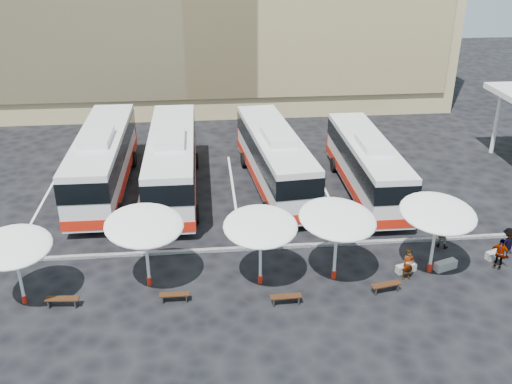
{
  "coord_description": "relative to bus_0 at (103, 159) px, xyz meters",
  "views": [
    {
      "loc": [
        -1.81,
        -25.67,
        15.73
      ],
      "look_at": [
        1.0,
        3.0,
        2.2
      ],
      "focal_mm": 40.0,
      "sensor_mm": 36.0,
      "label": 1
    }
  ],
  "objects": [
    {
      "name": "conc_bench_0",
      "position": [
        16.27,
        -11.36,
        -1.98
      ],
      "size": [
        1.12,
        0.65,
        0.4
      ],
      "primitive_type": "cube",
      "rotation": [
        0.0,
        0.0,
        0.3
      ],
      "color": "gray",
      "rests_on": "ground"
    },
    {
      "name": "passenger_2",
      "position": [
        21.0,
        -11.44,
        -1.35
      ],
      "size": [
        0.98,
        0.95,
        1.64
      ],
      "primitive_type": "imported",
      "rotation": [
        0.0,
        0.0,
        -0.75
      ],
      "color": "black",
      "rests_on": "ground"
    },
    {
      "name": "ground",
      "position": [
        8.27,
        -8.96,
        -2.18
      ],
      "size": [
        120.0,
        120.0,
        0.0
      ],
      "primitive_type": "plane",
      "color": "black",
      "rests_on": "ground"
    },
    {
      "name": "wood_bench_1",
      "position": [
        4.84,
        -12.75,
        -1.86
      ],
      "size": [
        1.36,
        0.37,
        0.42
      ],
      "rotation": [
        0.0,
        0.0,
        -0.01
      ],
      "color": "black",
      "rests_on": "ground"
    },
    {
      "name": "sunshade_1",
      "position": [
        3.59,
        -11.28,
        1.07
      ],
      "size": [
        4.85,
        4.88,
        3.82
      ],
      "rotation": [
        0.0,
        0.0,
        0.43
      ],
      "color": "white",
      "rests_on": "ground"
    },
    {
      "name": "bus_1",
      "position": [
        4.45,
        -0.67,
        0.01
      ],
      "size": [
        3.18,
        13.5,
        4.28
      ],
      "rotation": [
        0.0,
        0.0,
        -0.0
      ],
      "color": "white",
      "rests_on": "ground"
    },
    {
      "name": "sunshade_4",
      "position": [
        17.45,
        -11.44,
        1.09
      ],
      "size": [
        4.15,
        4.19,
        3.84
      ],
      "rotation": [
        0.0,
        0.0,
        0.14
      ],
      "color": "white",
      "rests_on": "ground"
    },
    {
      "name": "conc_bench_1",
      "position": [
        18.32,
        -11.33,
        -1.95
      ],
      "size": [
        1.27,
        0.78,
        0.45
      ],
      "primitive_type": "cube",
      "rotation": [
        0.0,
        0.0,
        0.34
      ],
      "color": "gray",
      "rests_on": "ground"
    },
    {
      "name": "sunshade_0",
      "position": [
        -2.01,
        -12.18,
        0.79
      ],
      "size": [
        4.16,
        4.19,
        3.49
      ],
      "rotation": [
        0.0,
        0.0,
        0.29
      ],
      "color": "white",
      "rests_on": "ground"
    },
    {
      "name": "passenger_1",
      "position": [
        18.99,
        -9.15,
        -1.37
      ],
      "size": [
        1.0,
        0.96,
        1.62
      ],
      "primitive_type": "imported",
      "rotation": [
        0.0,
        0.0,
        2.5
      ],
      "color": "black",
      "rests_on": "ground"
    },
    {
      "name": "wood_bench_3",
      "position": [
        14.72,
        -12.96,
        -1.84
      ],
      "size": [
        1.49,
        0.66,
        0.44
      ],
      "rotation": [
        0.0,
        0.0,
        0.2
      ],
      "color": "black",
      "rests_on": "ground"
    },
    {
      "name": "bus_0",
      "position": [
        0.0,
        0.0,
        0.0
      ],
      "size": [
        3.2,
        13.43,
        4.26
      ],
      "rotation": [
        0.0,
        0.0,
        -0.01
      ],
      "color": "white",
      "rests_on": "ground"
    },
    {
      "name": "passenger_0",
      "position": [
        16.08,
        -11.98,
        -1.36
      ],
      "size": [
        0.66,
        0.5,
        1.63
      ],
      "primitive_type": "imported",
      "rotation": [
        0.0,
        0.0,
        0.19
      ],
      "color": "black",
      "rests_on": "ground"
    },
    {
      "name": "bay_lines",
      "position": [
        8.27,
        -0.96,
        -2.17
      ],
      "size": [
        24.15,
        12.0,
        0.01
      ],
      "color": "white",
      "rests_on": "ground"
    },
    {
      "name": "conc_bench_2",
      "position": [
        21.32,
        -10.54,
        -1.97
      ],
      "size": [
        1.15,
        0.72,
        0.41
      ],
      "primitive_type": "cube",
      "rotation": [
        0.0,
        0.0,
        0.36
      ],
      "color": "gray",
      "rests_on": "ground"
    },
    {
      "name": "curb_divider",
      "position": [
        8.27,
        -8.46,
        -2.1
      ],
      "size": [
        34.0,
        0.25,
        0.15
      ],
      "primitive_type": "cube",
      "color": "black",
      "rests_on": "ground"
    },
    {
      "name": "bus_3",
      "position": [
        16.74,
        -1.93,
        -0.2
      ],
      "size": [
        2.9,
        12.18,
        3.86
      ],
      "rotation": [
        0.0,
        0.0,
        -0.01
      ],
      "color": "white",
      "rests_on": "ground"
    },
    {
      "name": "wood_bench_0",
      "position": [
        -0.19,
        -12.65,
        -1.82
      ],
      "size": [
        1.53,
        0.53,
        0.46
      ],
      "rotation": [
        0.0,
        0.0,
        -0.08
      ],
      "color": "black",
      "rests_on": "ground"
    },
    {
      "name": "sunshade_3",
      "position": [
        12.55,
        -11.57,
        1.09
      ],
      "size": [
        4.87,
        4.89,
        3.85
      ],
      "rotation": [
        0.0,
        0.0,
        0.42
      ],
      "color": "white",
      "rests_on": "ground"
    },
    {
      "name": "bus_2",
      "position": [
        10.98,
        -0.62,
        -0.07
      ],
      "size": [
        3.95,
        13.19,
        4.12
      ],
      "rotation": [
        0.0,
        0.0,
        0.09
      ],
      "color": "white",
      "rests_on": "ground"
    },
    {
      "name": "wood_bench_2",
      "position": [
        9.9,
        -13.44,
        -1.84
      ],
      "size": [
        1.46,
        0.44,
        0.44
      ],
      "rotation": [
        0.0,
        0.0,
        0.04
      ],
      "color": "black",
      "rests_on": "ground"
    },
    {
      "name": "sunshade_2",
      "position": [
        8.92,
        -11.63,
        0.93
      ],
      "size": [
        3.5,
        3.54,
        3.65
      ],
      "rotation": [
        0.0,
        0.0,
        -0.0
      ],
      "color": "white",
      "rests_on": "ground"
    },
    {
      "name": "passenger_3",
      "position": [
        21.85,
        -10.58,
        -1.32
      ],
      "size": [
        1.19,
        0.79,
        1.71
      ],
      "primitive_type": "imported",
      "rotation": [
        0.0,
        0.0,
        3.28
      ],
      "color": "black",
      "rests_on": "ground"
    }
  ]
}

